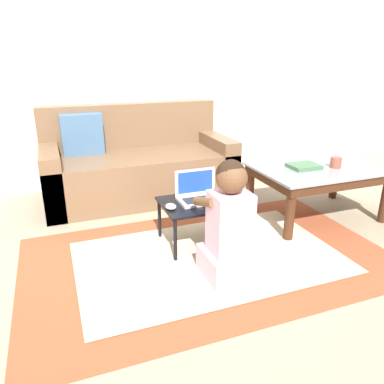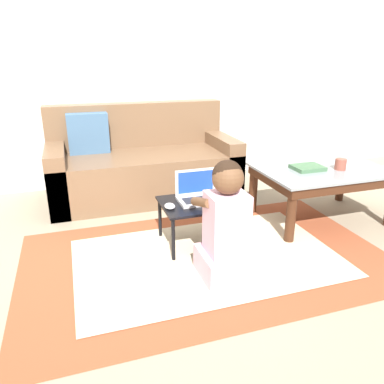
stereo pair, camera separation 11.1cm
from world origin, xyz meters
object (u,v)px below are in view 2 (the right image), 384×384
(person_seated, at_px, (226,226))
(laptop_desk, at_px, (197,207))
(coffee_table, at_px, (322,176))
(laptop, at_px, (199,195))
(book_on_table, at_px, (308,168))
(cup_on_table, at_px, (341,164))
(computer_mouse, at_px, (170,206))
(couch, at_px, (142,165))

(person_seated, bearing_deg, laptop_desk, 93.83)
(coffee_table, height_order, laptop, laptop)
(laptop_desk, bearing_deg, coffee_table, 5.60)
(coffee_table, height_order, book_on_table, book_on_table)
(coffee_table, height_order, cup_on_table, cup_on_table)
(computer_mouse, height_order, person_seated, person_seated)
(person_seated, bearing_deg, coffee_table, 27.50)
(coffee_table, relative_size, laptop_desk, 2.07)
(laptop, bearing_deg, laptop_desk, -132.44)
(coffee_table, relative_size, computer_mouse, 10.95)
(coffee_table, xyz_separation_m, computer_mouse, (-1.29, -0.15, -0.03))
(cup_on_table, relative_size, book_on_table, 0.37)
(person_seated, relative_size, book_on_table, 3.14)
(computer_mouse, bearing_deg, laptop_desk, 12.93)
(laptop_desk, distance_m, computer_mouse, 0.21)
(couch, distance_m, coffee_table, 1.62)
(couch, distance_m, person_seated, 1.58)
(coffee_table, xyz_separation_m, laptop, (-1.06, -0.08, -0.01))
(coffee_table, height_order, person_seated, person_seated)
(coffee_table, bearing_deg, laptop_desk, -174.40)
(couch, relative_size, laptop, 5.69)
(coffee_table, bearing_deg, person_seated, -152.50)
(laptop_desk, height_order, computer_mouse, computer_mouse)
(laptop, height_order, book_on_table, laptop)
(coffee_table, xyz_separation_m, laptop_desk, (-1.09, -0.11, -0.08))
(laptop_desk, bearing_deg, laptop, 47.56)
(person_seated, bearing_deg, couch, 96.98)
(couch, distance_m, book_on_table, 1.51)
(couch, xyz_separation_m, person_seated, (0.19, -1.57, 0.04))
(couch, xyz_separation_m, coffee_table, (1.25, -1.02, 0.07))
(couch, relative_size, book_on_table, 7.30)
(laptop, xyz_separation_m, computer_mouse, (-0.23, -0.08, -0.02))
(computer_mouse, bearing_deg, laptop, 18.57)
(couch, height_order, computer_mouse, couch)
(coffee_table, bearing_deg, cup_on_table, -32.87)
(laptop, bearing_deg, couch, 99.89)
(laptop_desk, xyz_separation_m, laptop, (0.03, 0.03, 0.07))
(couch, height_order, laptop_desk, couch)
(couch, height_order, book_on_table, couch)
(coffee_table, distance_m, person_seated, 1.19)
(coffee_table, relative_size, book_on_table, 4.33)
(laptop, distance_m, cup_on_table, 1.17)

